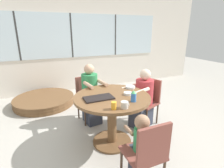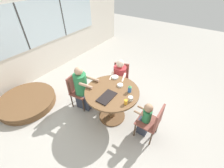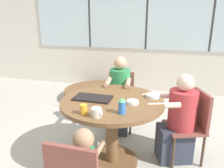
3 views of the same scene
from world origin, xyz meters
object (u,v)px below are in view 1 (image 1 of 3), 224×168
(chair_for_man_blue_shirt, at_px, (87,94))
(person_toddler, at_px, (140,149))
(chair_for_woman_green_shirt, at_px, (148,97))
(folded_table_stack, at_px, (45,100))
(juice_glass, at_px, (114,106))
(bowl_cereal, at_px, (130,87))
(person_woman_green_shirt, at_px, (143,101))
(sippy_cup, at_px, (134,96))
(coffee_mug, at_px, (125,105))
(person_man_blue_shirt, at_px, (91,97))
(bowl_white_shallow, at_px, (128,93))
(chair_for_toddler, at_px, (148,152))

(chair_for_man_blue_shirt, height_order, person_toddler, person_toddler)
(chair_for_woman_green_shirt, distance_m, folded_table_stack, 2.44)
(juice_glass, height_order, bowl_cereal, juice_glass)
(chair_for_woman_green_shirt, relative_size, person_woman_green_shirt, 0.80)
(sippy_cup, bearing_deg, person_woman_green_shirt, 46.79)
(folded_table_stack, bearing_deg, chair_for_man_blue_shirt, -54.21)
(chair_for_man_blue_shirt, relative_size, sippy_cup, 5.34)
(person_toddler, bearing_deg, sippy_cup, 69.16)
(person_woman_green_shirt, xyz_separation_m, person_toddler, (-0.71, -1.04, -0.05))
(coffee_mug, relative_size, bowl_cereal, 0.67)
(person_man_blue_shirt, relative_size, bowl_cereal, 7.38)
(person_woman_green_shirt, bearing_deg, chair_for_woman_green_shirt, -90.00)
(person_man_blue_shirt, xyz_separation_m, bowl_white_shallow, (0.33, -0.81, 0.29))
(chair_for_man_blue_shirt, height_order, sippy_cup, sippy_cup)
(chair_for_woman_green_shirt, bearing_deg, coffee_mug, 110.03)
(chair_for_toddler, bearing_deg, person_man_blue_shirt, 93.33)
(person_toddler, bearing_deg, chair_for_woman_green_shirt, 51.57)
(juice_glass, bearing_deg, bowl_white_shallow, 43.02)
(chair_for_woman_green_shirt, distance_m, bowl_cereal, 0.56)
(chair_for_woman_green_shirt, xyz_separation_m, bowl_white_shallow, (-0.64, -0.37, 0.30))
(bowl_white_shallow, bearing_deg, person_toddler, -107.70)
(person_toddler, bearing_deg, bowl_white_shallow, 72.23)
(chair_for_woman_green_shirt, distance_m, sippy_cup, 1.00)
(person_toddler, relative_size, folded_table_stack, 0.62)
(folded_table_stack, bearing_deg, person_woman_green_shirt, -47.05)
(bowl_cereal, height_order, folded_table_stack, bowl_cereal)
(chair_for_woman_green_shirt, relative_size, chair_for_toddler, 1.00)
(person_toddler, height_order, folded_table_stack, person_toddler)
(chair_for_toddler, xyz_separation_m, person_toddler, (-0.00, 0.15, -0.08))
(juice_glass, xyz_separation_m, bowl_cereal, (0.57, 0.61, -0.03))
(chair_for_woman_green_shirt, distance_m, bowl_white_shallow, 0.80)
(chair_for_woman_green_shirt, xyz_separation_m, person_man_blue_shirt, (-0.97, 0.44, 0.01))
(person_woman_green_shirt, relative_size, bowl_white_shallow, 8.56)
(sippy_cup, bearing_deg, chair_for_toddler, -105.98)
(chair_for_toddler, xyz_separation_m, bowl_white_shallow, (0.23, 0.88, 0.30))
(sippy_cup, height_order, folded_table_stack, sippy_cup)
(juice_glass, distance_m, bowl_white_shallow, 0.53)
(chair_for_woman_green_shirt, distance_m, person_woman_green_shirt, 0.17)
(chair_for_woman_green_shirt, xyz_separation_m, chair_for_toddler, (-0.87, -1.25, 0.00))
(coffee_mug, height_order, bowl_white_shallow, coffee_mug)
(person_woman_green_shirt, xyz_separation_m, coffee_mug, (-0.73, -0.70, 0.35))
(person_man_blue_shirt, bearing_deg, bowl_cereal, 125.11)
(chair_for_woman_green_shirt, relative_size, bowl_white_shallow, 6.85)
(sippy_cup, bearing_deg, chair_for_man_blue_shirt, 103.80)
(bowl_cereal, bearing_deg, chair_for_man_blue_shirt, 126.51)
(chair_for_man_blue_shirt, relative_size, person_man_blue_shirt, 0.76)
(bowl_cereal, bearing_deg, person_toddler, -112.93)
(juice_glass, bearing_deg, person_toddler, -66.97)
(bowl_cereal, bearing_deg, chair_for_toddler, -110.08)
(sippy_cup, distance_m, bowl_cereal, 0.56)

